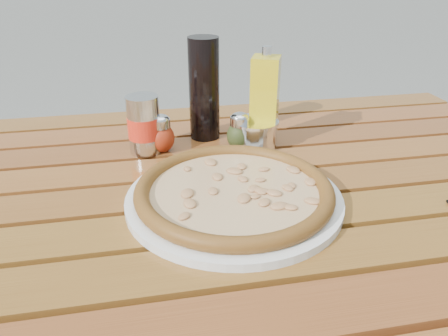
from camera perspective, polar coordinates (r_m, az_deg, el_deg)
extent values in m
cube|color=#36190C|center=(1.52, 21.63, -6.25)|extent=(0.06, 0.06, 0.70)
cube|color=#3C250D|center=(0.80, 0.27, -5.74)|extent=(1.36, 0.86, 0.04)
cube|color=#51250E|center=(0.55, 6.82, -19.42)|extent=(1.40, 0.09, 0.03)
cube|color=#522E0E|center=(0.62, 4.01, -12.87)|extent=(1.40, 0.09, 0.03)
cube|color=#54300E|center=(0.70, 1.91, -7.69)|extent=(1.40, 0.09, 0.03)
cube|color=#532A0E|center=(0.78, 0.28, -3.58)|extent=(1.40, 0.09, 0.03)
cube|color=#592C0F|center=(0.87, -1.02, -0.28)|extent=(1.40, 0.09, 0.03)
cube|color=#50250E|center=(0.96, -2.08, 2.41)|extent=(1.40, 0.09, 0.03)
cube|color=#58290F|center=(1.05, -2.95, 4.64)|extent=(1.40, 0.09, 0.03)
cube|color=#542C0E|center=(1.15, -3.69, 6.51)|extent=(1.40, 0.09, 0.03)
cylinder|color=silver|center=(0.73, 1.31, -4.00)|extent=(0.41, 0.41, 0.01)
cylinder|color=beige|center=(0.73, 1.32, -3.19)|extent=(0.40, 0.40, 0.01)
torus|color=black|center=(0.72, 1.32, -2.84)|extent=(0.43, 0.43, 0.03)
ellipsoid|color=#AA2E13|center=(0.92, -8.16, 3.91)|extent=(0.07, 0.07, 0.06)
cylinder|color=silver|center=(0.90, -8.29, 5.84)|extent=(0.05, 0.05, 0.02)
ellipsoid|color=white|center=(0.90, -8.33, 6.37)|extent=(0.05, 0.05, 0.02)
ellipsoid|color=#354019|center=(0.92, 2.05, 4.24)|extent=(0.07, 0.07, 0.06)
cylinder|color=silver|center=(0.91, 2.09, 6.17)|extent=(0.05, 0.05, 0.02)
ellipsoid|color=silver|center=(0.90, 2.10, 6.70)|extent=(0.05, 0.05, 0.02)
cylinder|color=black|center=(0.96, -2.61, 10.25)|extent=(0.07, 0.07, 0.22)
cylinder|color=silver|center=(0.91, -10.41, 5.59)|extent=(0.09, 0.09, 0.12)
cylinder|color=red|center=(0.91, -10.38, 5.30)|extent=(0.09, 0.09, 0.04)
cube|color=gold|center=(0.92, 5.31, 8.51)|extent=(0.07, 0.07, 0.19)
cylinder|color=white|center=(0.89, 5.60, 14.92)|extent=(0.03, 0.03, 0.02)
cylinder|color=silver|center=(0.93, 4.15, 4.35)|extent=(0.11, 0.11, 0.05)
cylinder|color=white|center=(0.92, 4.21, 6.02)|extent=(0.12, 0.12, 0.01)
sphere|color=silver|center=(0.92, 4.22, 6.48)|extent=(0.02, 0.02, 0.01)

